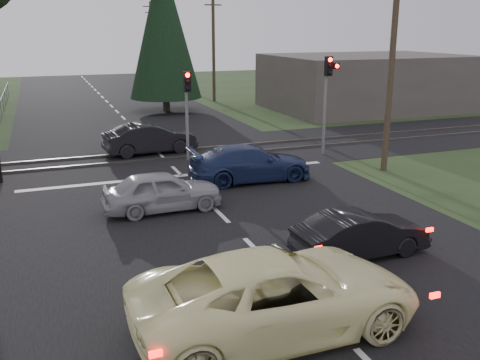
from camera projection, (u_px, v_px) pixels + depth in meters
name	position (u px, v px, depth m)	size (l,w,h in m)	color
ground	(255.00, 249.00, 15.03)	(120.00, 120.00, 0.00)	#263A1A
road	(171.00, 166.00, 24.03)	(14.00, 100.00, 0.01)	black
rail_corridor	(162.00, 156.00, 25.83)	(120.00, 8.00, 0.01)	black
stop_line	(181.00, 175.00, 22.41)	(13.00, 0.35, 0.00)	silver
rail_near	(165.00, 159.00, 25.10)	(120.00, 0.12, 0.10)	#59544C
rail_far	(158.00, 152.00, 26.54)	(120.00, 0.12, 0.10)	#59544C
traffic_signal_right	(328.00, 86.00, 25.19)	(0.68, 0.48, 4.70)	slate
traffic_signal_center	(187.00, 100.00, 24.20)	(0.32, 0.48, 4.10)	slate
utility_pole_near	(392.00, 59.00, 22.00)	(1.80, 0.26, 9.00)	#4C3D2D
utility_pole_mid	(213.00, 43.00, 43.59)	(1.80, 0.26, 9.00)	#4C3D2D
utility_pole_far	(152.00, 38.00, 66.09)	(1.80, 0.26, 9.00)	#4C3D2D
conifer_tree	(164.00, 27.00, 37.95)	(5.20, 5.20, 11.00)	#473D33
building_right	(366.00, 82.00, 40.36)	(14.00, 10.00, 4.00)	#59514C
cream_coupe	(277.00, 294.00, 10.79)	(2.75, 5.96, 1.66)	#FEFAB6
dark_hatchback	(361.00, 234.00, 14.42)	(1.32, 3.78, 1.25)	black
silver_car	(162.00, 191.00, 18.02)	(1.61, 3.99, 1.36)	#96989D
blue_sedan	(250.00, 163.00, 21.53)	(2.03, 4.99, 1.45)	navy
dark_car_far	(150.00, 139.00, 26.18)	(1.56, 4.47, 1.47)	black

